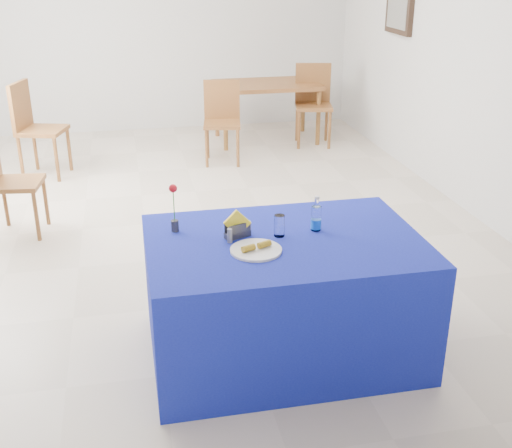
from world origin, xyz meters
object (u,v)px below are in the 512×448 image
(chair_win_b, at_px, (33,123))
(blue_table, at_px, (284,296))
(chair_bg_left, at_px, (222,116))
(water_bottle, at_px, (316,219))
(oak_table, at_px, (266,89))
(chair_win_a, at_px, (5,175))
(chair_bg_right, at_px, (313,98))
(plate, at_px, (256,250))

(chair_win_b, bearing_deg, blue_table, -138.68)
(blue_table, xyz_separation_m, chair_bg_left, (0.26, 4.02, 0.16))
(water_bottle, distance_m, oak_table, 4.75)
(water_bottle, relative_size, chair_win_b, 0.21)
(oak_table, height_order, chair_win_a, chair_win_a)
(blue_table, height_order, water_bottle, water_bottle)
(chair_bg_right, bearing_deg, plate, -98.55)
(blue_table, bearing_deg, chair_bg_right, 71.53)
(plate, relative_size, chair_win_b, 0.28)
(chair_bg_left, height_order, chair_bg_right, chair_bg_right)
(blue_table, relative_size, chair_win_b, 1.55)
(chair_win_b, bearing_deg, chair_win_a, -166.25)
(oak_table, distance_m, chair_bg_left, 1.05)
(oak_table, xyz_separation_m, chair_bg_left, (-0.70, -0.77, -0.14))
(chair_bg_left, bearing_deg, oak_table, 57.02)
(oak_table, distance_m, chair_win_b, 2.94)
(oak_table, bearing_deg, chair_bg_left, -132.48)
(plate, height_order, chair_win_a, chair_win_a)
(chair_bg_left, bearing_deg, chair_bg_right, 32.22)
(plate, height_order, chair_win_b, chair_win_b)
(oak_table, relative_size, chair_bg_left, 1.41)
(plate, distance_m, chair_win_a, 2.93)
(plate, xyz_separation_m, oak_table, (1.16, 4.91, -0.09))
(plate, xyz_separation_m, blue_table, (0.20, 0.13, -0.39))
(water_bottle, relative_size, chair_bg_left, 0.23)
(plate, relative_size, chair_win_a, 0.31)
(plate, distance_m, chair_win_b, 4.34)
(blue_table, relative_size, chair_bg_left, 1.70)
(chair_win_a, relative_size, chair_win_b, 0.91)
(chair_win_a, xyz_separation_m, chair_win_b, (0.06, 1.63, 0.06))
(chair_bg_left, xyz_separation_m, chair_bg_right, (1.26, 0.53, 0.04))
(plate, bearing_deg, chair_bg_right, 69.84)
(water_bottle, height_order, chair_win_a, water_bottle)
(plate, relative_size, blue_table, 0.18)
(chair_bg_right, distance_m, chair_win_b, 3.42)
(oak_table, relative_size, chair_win_b, 1.28)
(chair_bg_right, bearing_deg, chair_win_b, -157.21)
(water_bottle, relative_size, oak_table, 0.16)
(water_bottle, height_order, oak_table, water_bottle)
(oak_table, height_order, chair_bg_right, chair_bg_right)
(chair_bg_left, bearing_deg, water_bottle, -81.12)
(chair_win_a, distance_m, chair_win_b, 1.63)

